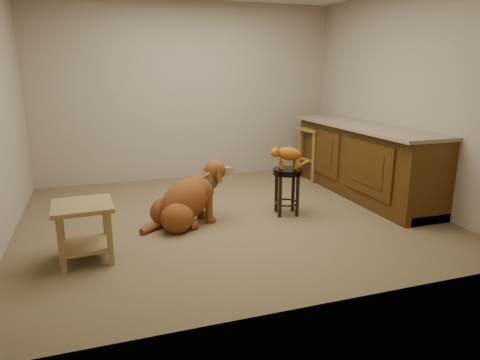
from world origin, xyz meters
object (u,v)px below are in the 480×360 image
object	(u,v)px
wood_stool	(316,153)
side_table	(84,223)
tabby_kitten	(287,155)
golden_retriever	(187,201)
padded_stool	(287,182)

from	to	relation	value
wood_stool	side_table	size ratio (longest dim) A/B	1.51
wood_stool	tabby_kitten	distance (m)	1.76
side_table	golden_retriever	size ratio (longest dim) A/B	0.47
padded_stool	side_table	world-z (taller)	padded_stool
padded_stool	wood_stool	xyz separation A→B (m)	(1.10, 1.34, 0.03)
padded_stool	side_table	xyz separation A→B (m)	(-2.19, -0.56, -0.04)
golden_retriever	tabby_kitten	xyz separation A→B (m)	(1.16, -0.01, 0.43)
wood_stool	golden_retriever	bearing A→B (deg)	-149.59
padded_stool	wood_stool	distance (m)	1.74
wood_stool	golden_retriever	world-z (taller)	wood_stool
tabby_kitten	padded_stool	bearing A→B (deg)	-5.72
side_table	golden_retriever	xyz separation A→B (m)	(1.02, 0.57, -0.07)
wood_stool	padded_stool	bearing A→B (deg)	-129.35
wood_stool	tabby_kitten	size ratio (longest dim) A/B	1.60
tabby_kitten	wood_stool	bearing A→B (deg)	61.68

